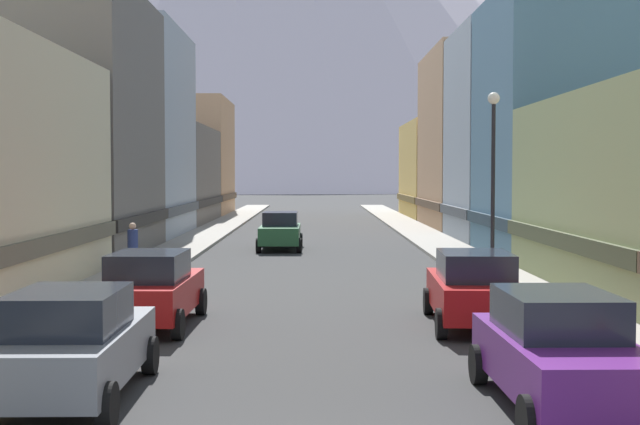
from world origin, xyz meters
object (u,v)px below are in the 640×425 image
at_px(streetlamp_right, 493,161).
at_px(car_right_1, 474,289).
at_px(car_left_1, 151,289).
at_px(pedestrian_0, 133,250).
at_px(car_right_0, 560,351).
at_px(car_driving_0, 280,231).
at_px(car_left_0, 72,344).

bearing_deg(streetlamp_right, car_right_1, -106.10).
distance_m(car_left_1, car_right_1, 7.60).
bearing_deg(car_left_1, pedestrian_0, 104.51).
bearing_deg(streetlamp_right, car_left_1, -149.58).
height_order(car_right_0, car_driving_0, same).
height_order(car_driving_0, pedestrian_0, pedestrian_0).
distance_m(car_left_1, car_right_0, 10.37).
bearing_deg(car_left_0, car_driving_0, 85.31).
bearing_deg(pedestrian_0, car_right_1, -43.31).
bearing_deg(streetlamp_right, car_driving_0, 114.91).
relative_size(car_right_0, car_driving_0, 1.01).
distance_m(car_driving_0, streetlamp_right, 16.78).
distance_m(pedestrian_0, streetlamp_right, 12.67).
bearing_deg(car_driving_0, car_right_1, -75.14).
xyz_separation_m(car_right_0, streetlamp_right, (1.55, 12.43, 3.09)).
relative_size(car_left_1, car_right_0, 1.00).
xyz_separation_m(car_left_0, car_right_1, (7.60, 6.46, 0.00)).
distance_m(car_right_0, pedestrian_0, 19.34).
relative_size(car_left_0, car_right_0, 1.00).
bearing_deg(car_driving_0, car_left_1, -96.18).
bearing_deg(car_left_0, streetlamp_right, 52.31).
relative_size(car_left_0, car_driving_0, 1.00).
distance_m(car_right_0, streetlamp_right, 12.91).
height_order(car_left_0, car_right_0, same).
bearing_deg(car_left_1, car_driving_0, 83.82).
bearing_deg(pedestrian_0, car_right_0, -58.70).
distance_m(car_driving_0, pedestrian_0, 11.82).
height_order(car_left_1, car_right_0, same).
distance_m(car_left_0, car_right_1, 9.97).
distance_m(car_left_0, car_driving_0, 26.89).
height_order(car_right_1, streetlamp_right, streetlamp_right).
xyz_separation_m(car_left_0, car_driving_0, (2.20, 26.80, 0.00)).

